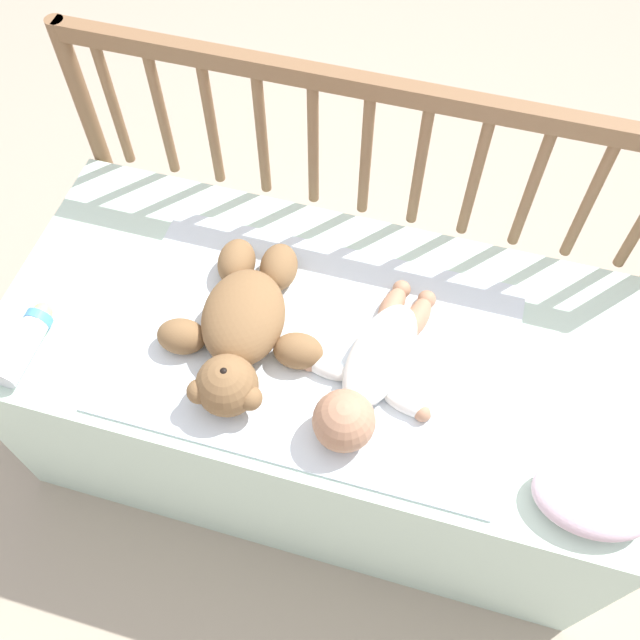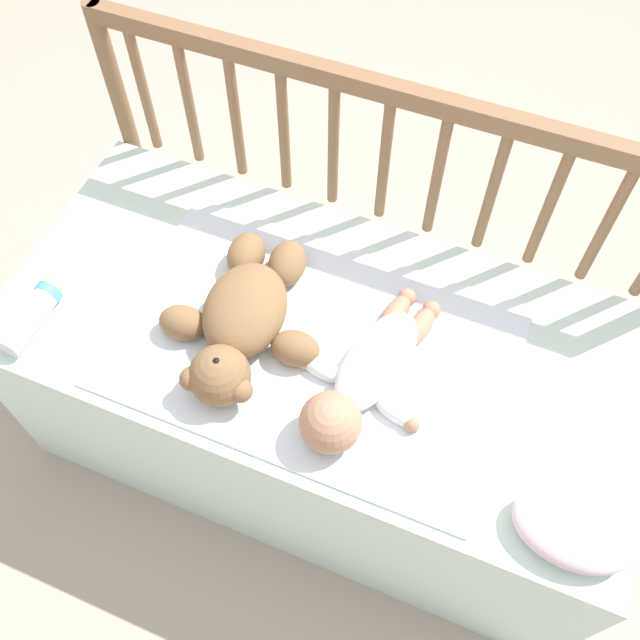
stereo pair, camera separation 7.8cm
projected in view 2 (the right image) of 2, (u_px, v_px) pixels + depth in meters
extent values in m
plane|color=tan|center=(322.00, 436.00, 1.77)|extent=(12.00, 12.00, 0.00)
cube|color=silver|center=(322.00, 391.00, 1.56)|extent=(1.24, 0.59, 0.50)
cylinder|color=brown|center=(138.00, 162.00, 1.69)|extent=(0.04, 0.04, 0.84)
cube|color=brown|center=(392.00, 91.00, 1.23)|extent=(1.21, 0.03, 0.04)
cylinder|color=brown|center=(144.00, 91.00, 1.48)|extent=(0.02, 0.02, 0.30)
cylinder|color=brown|center=(189.00, 104.00, 1.46)|extent=(0.02, 0.02, 0.30)
cylinder|color=brown|center=(236.00, 118.00, 1.44)|extent=(0.02, 0.02, 0.30)
cylinder|color=brown|center=(284.00, 132.00, 1.42)|extent=(0.02, 0.02, 0.30)
cylinder|color=brown|center=(333.00, 147.00, 1.40)|extent=(0.02, 0.02, 0.30)
cylinder|color=brown|center=(384.00, 161.00, 1.38)|extent=(0.02, 0.02, 0.30)
cylinder|color=brown|center=(437.00, 177.00, 1.35)|extent=(0.02, 0.02, 0.30)
cylinder|color=brown|center=(492.00, 193.00, 1.33)|extent=(0.02, 0.02, 0.30)
cylinder|color=brown|center=(548.00, 209.00, 1.31)|extent=(0.02, 0.02, 0.30)
cylinder|color=brown|center=(606.00, 226.00, 1.29)|extent=(0.02, 0.02, 0.30)
cube|color=white|center=(313.00, 346.00, 1.33)|extent=(0.73, 0.48, 0.01)
ellipsoid|color=olive|center=(245.00, 310.00, 1.31)|extent=(0.18, 0.22, 0.11)
sphere|color=olive|center=(220.00, 376.00, 1.24)|extent=(0.11, 0.11, 0.11)
sphere|color=beige|center=(218.00, 367.00, 1.21)|extent=(0.05, 0.05, 0.05)
sphere|color=black|center=(216.00, 362.00, 1.19)|extent=(0.02, 0.02, 0.02)
sphere|color=olive|center=(240.00, 390.00, 1.22)|extent=(0.04, 0.04, 0.04)
sphere|color=olive|center=(192.00, 379.00, 1.23)|extent=(0.04, 0.04, 0.04)
ellipsoid|color=olive|center=(295.00, 349.00, 1.29)|extent=(0.10, 0.08, 0.07)
ellipsoid|color=olive|center=(183.00, 323.00, 1.32)|extent=(0.10, 0.08, 0.07)
ellipsoid|color=olive|center=(287.00, 264.00, 1.39)|extent=(0.09, 0.11, 0.07)
ellipsoid|color=olive|center=(246.00, 255.00, 1.40)|extent=(0.09, 0.11, 0.07)
ellipsoid|color=white|center=(377.00, 361.00, 1.27)|extent=(0.15, 0.25, 0.07)
sphere|color=tan|center=(330.00, 423.00, 1.19)|extent=(0.11, 0.11, 0.11)
ellipsoid|color=white|center=(399.00, 413.00, 1.24)|extent=(0.10, 0.06, 0.04)
ellipsoid|color=white|center=(321.00, 367.00, 1.29)|extent=(0.10, 0.06, 0.04)
sphere|color=tan|center=(412.00, 423.00, 1.23)|extent=(0.03, 0.03, 0.03)
sphere|color=tan|center=(306.00, 362.00, 1.29)|extent=(0.03, 0.03, 0.03)
ellipsoid|color=tan|center=(419.00, 327.00, 1.33)|extent=(0.06, 0.10, 0.04)
ellipsoid|color=tan|center=(395.00, 314.00, 1.34)|extent=(0.06, 0.10, 0.04)
sphere|color=tan|center=(431.00, 310.00, 1.35)|extent=(0.04, 0.04, 0.04)
sphere|color=tan|center=(407.00, 297.00, 1.37)|extent=(0.04, 0.04, 0.04)
cylinder|color=white|center=(28.00, 321.00, 1.33)|extent=(0.05, 0.14, 0.05)
cylinder|color=#4C99D8|center=(48.00, 293.00, 1.37)|extent=(0.05, 0.02, 0.05)
sphere|color=#EAC67F|center=(53.00, 286.00, 1.37)|extent=(0.04, 0.04, 0.04)
ellipsoid|color=silver|center=(573.00, 530.00, 1.12)|extent=(0.20, 0.13, 0.06)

